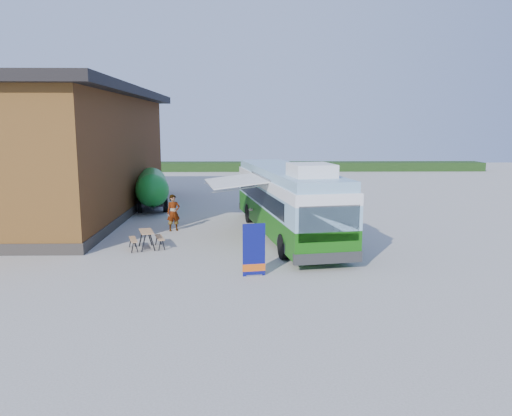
{
  "coord_description": "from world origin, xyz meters",
  "views": [
    {
      "loc": [
        0.3,
        -20.29,
        5.39
      ],
      "look_at": [
        0.8,
        3.37,
        1.4
      ],
      "focal_mm": 35.0,
      "sensor_mm": 36.0,
      "label": 1
    }
  ],
  "objects_px": {
    "bus": "(287,199)",
    "picnic_table": "(146,235)",
    "person_a": "(173,213)",
    "person_b": "(255,210)",
    "slurry_tanker": "(152,187)",
    "banner": "(254,255)"
  },
  "relations": [
    {
      "from": "bus",
      "to": "person_a",
      "type": "distance_m",
      "value": 5.89
    },
    {
      "from": "bus",
      "to": "person_a",
      "type": "xyz_separation_m",
      "value": [
        -5.67,
        1.34,
        -0.89
      ]
    },
    {
      "from": "person_b",
      "to": "slurry_tanker",
      "type": "relative_size",
      "value": 0.28
    },
    {
      "from": "picnic_table",
      "to": "slurry_tanker",
      "type": "height_order",
      "value": "slurry_tanker"
    },
    {
      "from": "bus",
      "to": "picnic_table",
      "type": "relative_size",
      "value": 7.4
    },
    {
      "from": "picnic_table",
      "to": "person_a",
      "type": "xyz_separation_m",
      "value": [
        0.65,
        3.75,
        0.33
      ]
    },
    {
      "from": "person_a",
      "to": "person_b",
      "type": "xyz_separation_m",
      "value": [
        4.17,
        0.7,
        0.01
      ]
    },
    {
      "from": "person_a",
      "to": "banner",
      "type": "bearing_deg",
      "value": -85.4
    },
    {
      "from": "bus",
      "to": "picnic_table",
      "type": "height_order",
      "value": "bus"
    },
    {
      "from": "banner",
      "to": "slurry_tanker",
      "type": "distance_m",
      "value": 15.81
    },
    {
      "from": "banner",
      "to": "picnic_table",
      "type": "relative_size",
      "value": 1.12
    },
    {
      "from": "picnic_table",
      "to": "slurry_tanker",
      "type": "relative_size",
      "value": 0.26
    },
    {
      "from": "banner",
      "to": "slurry_tanker",
      "type": "relative_size",
      "value": 0.29
    },
    {
      "from": "banner",
      "to": "picnic_table",
      "type": "height_order",
      "value": "banner"
    },
    {
      "from": "bus",
      "to": "person_b",
      "type": "relative_size",
      "value": 6.74
    },
    {
      "from": "picnic_table",
      "to": "person_b",
      "type": "xyz_separation_m",
      "value": [
        4.83,
        4.45,
        0.35
      ]
    },
    {
      "from": "banner",
      "to": "picnic_table",
      "type": "xyz_separation_m",
      "value": [
        -4.62,
        4.05,
        -0.19
      ]
    },
    {
      "from": "bus",
      "to": "person_a",
      "type": "height_order",
      "value": "bus"
    },
    {
      "from": "banner",
      "to": "person_b",
      "type": "bearing_deg",
      "value": 78.67
    },
    {
      "from": "person_a",
      "to": "slurry_tanker",
      "type": "relative_size",
      "value": 0.28
    },
    {
      "from": "bus",
      "to": "slurry_tanker",
      "type": "distance_m",
      "value": 11.33
    },
    {
      "from": "person_b",
      "to": "slurry_tanker",
      "type": "bearing_deg",
      "value": -87.66
    }
  ]
}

